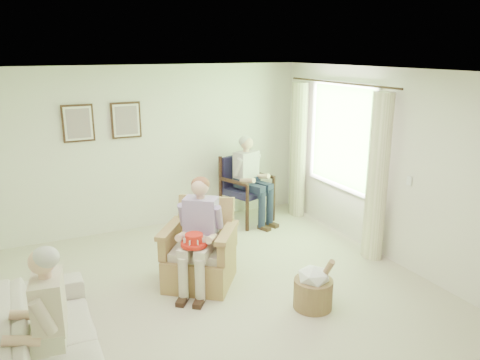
{
  "coord_description": "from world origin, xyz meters",
  "views": [
    {
      "loc": [
        -1.98,
        -4.44,
        2.83
      ],
      "look_at": [
        0.78,
        1.26,
        1.05
      ],
      "focal_mm": 35.0,
      "sensor_mm": 36.0,
      "label": 1
    }
  ],
  "objects": [
    {
      "name": "curtain_right",
      "position": [
        2.33,
        2.18,
        1.15
      ],
      "size": [
        0.34,
        0.34,
        2.3
      ],
      "primitive_type": "cylinder",
      "color": "beige",
      "rests_on": "ground"
    },
    {
      "name": "red_hat",
      "position": [
        -0.28,
        0.28,
        0.7
      ],
      "size": [
        0.31,
        0.31,
        0.14
      ],
      "color": "red",
      "rests_on": "person_wicker"
    },
    {
      "name": "curtain_left",
      "position": [
        2.33,
        0.22,
        1.15
      ],
      "size": [
        0.34,
        0.34,
        2.3
      ],
      "primitive_type": "cylinder",
      "color": "beige",
      "rests_on": "ground"
    },
    {
      "name": "front_wall",
      "position": [
        0.0,
        -2.75,
        1.3
      ],
      "size": [
        5.0,
        0.04,
        2.6
      ],
      "primitive_type": "cube",
      "color": "silver",
      "rests_on": "ground"
    },
    {
      "name": "sofa",
      "position": [
        -1.95,
        -0.52,
        0.33
      ],
      "size": [
        2.23,
        0.87,
        0.65
      ],
      "primitive_type": "imported",
      "rotation": [
        0.0,
        0.0,
        1.57
      ],
      "color": "beige",
      "rests_on": "ground"
    },
    {
      "name": "framed_print_left",
      "position": [
        -1.15,
        2.71,
        1.78
      ],
      "size": [
        0.45,
        0.05,
        0.55
      ],
      "color": "#382114",
      "rests_on": "back_wall"
    },
    {
      "name": "floor",
      "position": [
        0.0,
        0.0,
        0.0
      ],
      "size": [
        5.5,
        5.5,
        0.0
      ],
      "primitive_type": "plane",
      "color": "#C1B49B",
      "rests_on": "ground"
    },
    {
      "name": "framed_print_right",
      "position": [
        -0.45,
        2.71,
        1.78
      ],
      "size": [
        0.45,
        0.05,
        0.55
      ],
      "color": "#382114",
      "rests_on": "back_wall"
    },
    {
      "name": "person_wicker",
      "position": [
        -0.13,
        0.44,
        0.79
      ],
      "size": [
        0.4,
        0.63,
        1.35
      ],
      "rotation": [
        0.0,
        0.0,
        -0.65
      ],
      "color": "beige",
      "rests_on": "ground"
    },
    {
      "name": "back_wall",
      "position": [
        0.0,
        2.75,
        1.3
      ],
      "size": [
        5.0,
        0.04,
        2.6
      ],
      "primitive_type": "cube",
      "color": "silver",
      "rests_on": "ground"
    },
    {
      "name": "person_dark",
      "position": [
        1.39,
        2.17,
        0.86
      ],
      "size": [
        0.4,
        0.63,
        1.43
      ],
      "rotation": [
        0.0,
        0.0,
        0.36
      ],
      "color": "#192138",
      "rests_on": "ground"
    },
    {
      "name": "wicker_armchair",
      "position": [
        -0.13,
        0.57,
        0.33
      ],
      "size": [
        0.81,
        0.8,
        1.04
      ],
      "rotation": [
        0.0,
        0.0,
        -0.65
      ],
      "color": "tan",
      "rests_on": "ground"
    },
    {
      "name": "hatbox",
      "position": [
        0.82,
        -0.54,
        0.25
      ],
      "size": [
        0.56,
        0.56,
        0.65
      ],
      "color": "tan",
      "rests_on": "ground"
    },
    {
      "name": "person_sofa",
      "position": [
        -1.95,
        -0.75,
        0.75
      ],
      "size": [
        0.42,
        0.63,
        1.3
      ],
      "rotation": [
        0.0,
        0.0,
        -1.72
      ],
      "color": "beige",
      "rests_on": "ground"
    },
    {
      "name": "wood_armchair",
      "position": [
        1.39,
        2.35,
        0.6
      ],
      "size": [
        0.71,
        0.67,
        1.1
      ],
      "rotation": [
        0.0,
        0.0,
        0.36
      ],
      "color": "black",
      "rests_on": "ground"
    },
    {
      "name": "window",
      "position": [
        2.46,
        1.2,
        1.58
      ],
      "size": [
        0.13,
        2.5,
        1.63
      ],
      "color": "#2D6B23",
      "rests_on": "right_wall"
    },
    {
      "name": "right_wall",
      "position": [
        2.5,
        0.0,
        1.3
      ],
      "size": [
        0.04,
        5.5,
        2.6
      ],
      "primitive_type": "cube",
      "color": "silver",
      "rests_on": "ground"
    },
    {
      "name": "ceiling",
      "position": [
        0.0,
        0.0,
        2.6
      ],
      "size": [
        5.0,
        5.5,
        0.02
      ],
      "primitive_type": "cube",
      "color": "white",
      "rests_on": "back_wall"
    }
  ]
}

